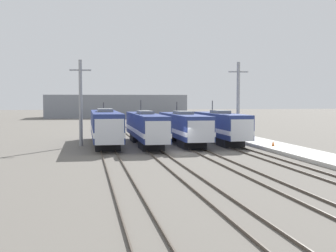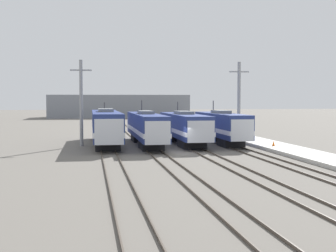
# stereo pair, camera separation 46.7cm
# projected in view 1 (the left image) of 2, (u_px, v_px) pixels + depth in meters

# --- Properties ---
(ground_plane) EXTENTS (400.00, 400.00, 0.00)m
(ground_plane) POSITION_uv_depth(u_px,v_px,m) (179.00, 153.00, 46.72)
(ground_plane) COLOR #666059
(rail_pair_far_left) EXTENTS (1.51, 120.00, 0.15)m
(rail_pair_far_left) POSITION_uv_depth(u_px,v_px,m) (109.00, 153.00, 45.52)
(rail_pair_far_left) COLOR #4C4238
(rail_pair_far_left) RESTS_ON ground_plane
(rail_pair_center_left) EXTENTS (1.51, 120.00, 0.15)m
(rail_pair_center_left) POSITION_uv_depth(u_px,v_px,m) (156.00, 152.00, 46.32)
(rail_pair_center_left) COLOR #4C4238
(rail_pair_center_left) RESTS_ON ground_plane
(rail_pair_center_right) EXTENTS (1.51, 120.00, 0.15)m
(rail_pair_center_right) POSITION_uv_depth(u_px,v_px,m) (201.00, 151.00, 47.12)
(rail_pair_center_right) COLOR #4C4238
(rail_pair_center_right) RESTS_ON ground_plane
(rail_pair_far_right) EXTENTS (1.51, 120.00, 0.15)m
(rail_pair_far_right) POSITION_uv_depth(u_px,v_px,m) (245.00, 150.00, 47.92)
(rail_pair_far_right) COLOR #4C4238
(rail_pair_far_right) RESTS_ON ground_plane
(locomotive_far_left) EXTENTS (3.09, 20.03, 4.94)m
(locomotive_far_left) POSITION_uv_depth(u_px,v_px,m) (105.00, 127.00, 53.96)
(locomotive_far_left) COLOR black
(locomotive_far_left) RESTS_ON ground_plane
(locomotive_center_left) EXTENTS (2.75, 19.60, 5.20)m
(locomotive_center_left) POSITION_uv_depth(u_px,v_px,m) (146.00, 128.00, 53.92)
(locomotive_center_left) COLOR black
(locomotive_center_left) RESTS_ON ground_plane
(locomotive_center_right) EXTENTS (3.07, 17.74, 5.02)m
(locomotive_center_right) POSITION_uv_depth(u_px,v_px,m) (184.00, 127.00, 55.12)
(locomotive_center_right) COLOR black
(locomotive_center_right) RESTS_ON ground_plane
(locomotive_far_right) EXTENTS (2.74, 16.34, 5.16)m
(locomotive_far_right) POSITION_uv_depth(u_px,v_px,m) (221.00, 126.00, 56.10)
(locomotive_far_right) COLOR black
(locomotive_far_right) RESTS_ON ground_plane
(catenary_tower_left) EXTENTS (2.42, 0.39, 9.80)m
(catenary_tower_left) POSITION_uv_depth(u_px,v_px,m) (81.00, 102.00, 53.01)
(catenary_tower_left) COLOR gray
(catenary_tower_left) RESTS_ON ground_plane
(catenary_tower_right) EXTENTS (2.42, 0.39, 9.80)m
(catenary_tower_right) POSITION_uv_depth(u_px,v_px,m) (238.00, 102.00, 56.26)
(catenary_tower_right) COLOR gray
(catenary_tower_right) RESTS_ON ground_plane
(platform) EXTENTS (4.00, 120.00, 0.34)m
(platform) POSITION_uv_depth(u_px,v_px,m) (285.00, 149.00, 48.68)
(platform) COLOR beige
(platform) RESTS_ON ground_plane
(traffic_cone) EXTENTS (0.31, 0.31, 0.55)m
(traffic_cone) POSITION_uv_depth(u_px,v_px,m) (273.00, 143.00, 49.97)
(traffic_cone) COLOR orange
(traffic_cone) RESTS_ON platform
(depot_building) EXTENTS (40.22, 15.62, 6.61)m
(depot_building) POSITION_uv_depth(u_px,v_px,m) (115.00, 106.00, 138.63)
(depot_building) COLOR gray
(depot_building) RESTS_ON ground_plane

